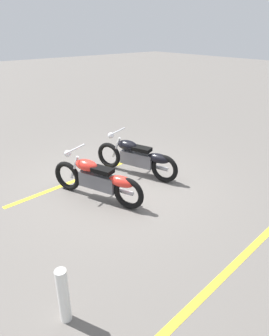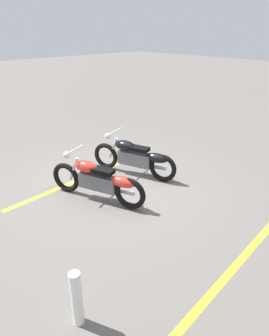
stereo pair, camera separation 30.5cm
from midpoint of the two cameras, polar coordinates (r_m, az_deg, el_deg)
ground_plane at (r=7.02m, az=-2.33°, el=-3.04°), size 60.00×60.00×0.00m
motorcycle_bright_foreground at (r=6.24m, az=-5.44°, el=-2.15°), size 2.13×0.92×1.04m
motorcycle_dark_foreground at (r=7.26m, az=1.77°, el=2.02°), size 2.15×0.89×1.04m
bollard_post at (r=3.97m, az=-10.91°, el=-22.59°), size 0.14×0.14×0.78m
parking_stripe_near at (r=7.21m, az=-10.69°, el=-2.66°), size 0.34×3.20×0.01m
parking_stripe_mid at (r=4.95m, az=18.56°, el=-18.34°), size 0.34×3.20×0.01m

